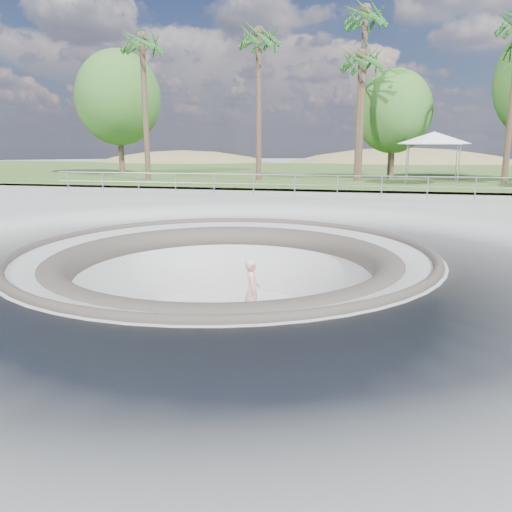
# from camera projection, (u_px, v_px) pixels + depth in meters

# --- Properties ---
(ground) EXTENTS (180.00, 180.00, 0.00)m
(ground) POSITION_uv_depth(u_px,v_px,m) (224.00, 251.00, 12.30)
(ground) COLOR #9A9A95
(ground) RESTS_ON ground
(skate_bowl) EXTENTS (14.00, 14.00, 4.10)m
(skate_bowl) POSITION_uv_depth(u_px,v_px,m) (225.00, 321.00, 12.70)
(skate_bowl) COLOR #9A9A95
(skate_bowl) RESTS_ON ground
(grass_strip) EXTENTS (180.00, 36.00, 0.12)m
(grass_strip) POSITION_uv_depth(u_px,v_px,m) (330.00, 171.00, 44.64)
(grass_strip) COLOR #385B24
(grass_strip) RESTS_ON ground
(distant_hills) EXTENTS (103.20, 45.00, 28.60)m
(distant_hills) POSITION_uv_depth(u_px,v_px,m) (369.00, 217.00, 67.48)
(distant_hills) COLOR olive
(distant_hills) RESTS_ON ground
(safety_railing) EXTENTS (25.00, 0.06, 1.03)m
(safety_railing) POSITION_uv_depth(u_px,v_px,m) (295.00, 185.00, 23.58)
(safety_railing) COLOR #999CA2
(safety_railing) RESTS_ON ground
(skateboard) EXTENTS (0.95, 0.47, 0.09)m
(skateboard) POSITION_uv_depth(u_px,v_px,m) (252.00, 320.00, 12.76)
(skateboard) COLOR olive
(skateboard) RESTS_ON ground
(skater) EXTENTS (0.53, 0.67, 1.59)m
(skater) POSITION_uv_depth(u_px,v_px,m) (252.00, 290.00, 12.59)
(skater) COLOR #E8AD96
(skater) RESTS_ON skateboard
(canopy_white) EXTENTS (5.97, 5.97, 3.03)m
(canopy_white) POSITION_uv_depth(u_px,v_px,m) (434.00, 138.00, 29.32)
(canopy_white) COLOR #999CA2
(canopy_white) RESTS_ON ground
(palm_a) EXTENTS (2.60, 2.60, 9.79)m
(palm_a) POSITION_uv_depth(u_px,v_px,m) (142.00, 46.00, 31.36)
(palm_a) COLOR brown
(palm_a) RESTS_ON ground
(palm_b) EXTENTS (2.60, 2.60, 10.06)m
(palm_b) POSITION_uv_depth(u_px,v_px,m) (259.00, 41.00, 31.12)
(palm_b) COLOR brown
(palm_b) RESTS_ON ground
(palm_c) EXTENTS (2.60, 2.60, 11.11)m
(palm_c) POSITION_uv_depth(u_px,v_px,m) (365.00, 21.00, 29.98)
(palm_c) COLOR brown
(palm_c) RESTS_ON ground
(palm_d) EXTENTS (2.60, 2.60, 8.62)m
(palm_d) POSITION_uv_depth(u_px,v_px,m) (361.00, 62.00, 30.54)
(palm_d) COLOR brown
(palm_d) RESTS_ON ground
(bushy_tree_left) EXTENTS (6.61, 6.01, 9.53)m
(bushy_tree_left) POSITION_uv_depth(u_px,v_px,m) (118.00, 98.00, 38.59)
(bushy_tree_left) COLOR brown
(bushy_tree_left) RESTS_ON ground
(bushy_tree_mid) EXTENTS (5.12, 4.65, 7.39)m
(bushy_tree_mid) POSITION_uv_depth(u_px,v_px,m) (394.00, 112.00, 33.67)
(bushy_tree_mid) COLOR brown
(bushy_tree_mid) RESTS_ON ground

